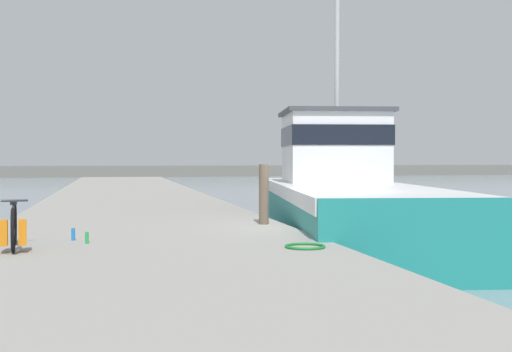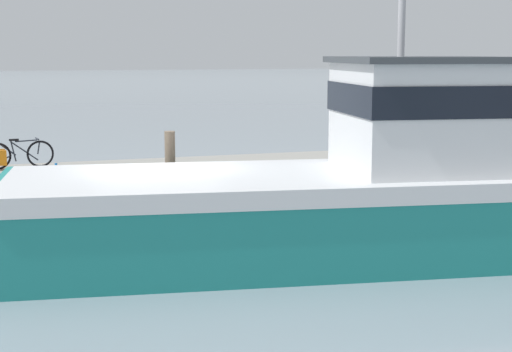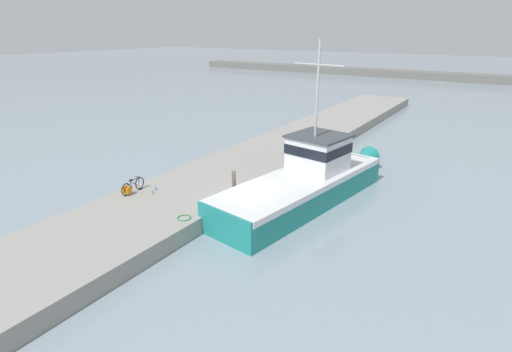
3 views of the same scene
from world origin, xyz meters
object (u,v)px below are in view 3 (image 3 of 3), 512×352
(mooring_post, at_px, (234,182))
(water_bottle_by_bike, at_px, (153,192))
(water_bottle_on_curb, at_px, (156,189))
(bicycle_touring, at_px, (131,187))
(fishing_boat_main, at_px, (308,179))

(mooring_post, relative_size, water_bottle_by_bike, 6.67)
(water_bottle_on_curb, bearing_deg, bicycle_touring, -130.41)
(water_bottle_by_bike, bearing_deg, mooring_post, 34.20)
(fishing_boat_main, height_order, water_bottle_on_curb, fishing_boat_main)
(fishing_boat_main, relative_size, mooring_post, 11.15)
(mooring_post, xyz_separation_m, water_bottle_on_curb, (-4.06, -2.09, -0.57))
(fishing_boat_main, relative_size, water_bottle_on_curb, 68.25)
(bicycle_touring, bearing_deg, water_bottle_on_curb, 42.94)
(bicycle_touring, xyz_separation_m, water_bottle_on_curb, (0.87, 1.03, -0.25))
(fishing_boat_main, distance_m, water_bottle_by_bike, 9.00)
(mooring_post, bearing_deg, water_bottle_on_curb, -152.78)
(mooring_post, distance_m, water_bottle_on_curb, 4.60)
(mooring_post, bearing_deg, bicycle_touring, -147.73)
(bicycle_touring, distance_m, mooring_post, 5.84)
(water_bottle_by_bike, bearing_deg, fishing_boat_main, 40.69)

